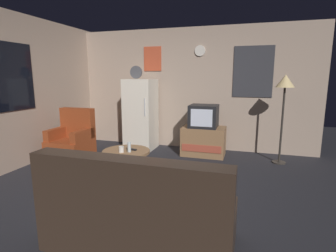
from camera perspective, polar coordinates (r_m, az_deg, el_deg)
ground_plane at (r=3.76m, az=-3.53°, el=-13.82°), size 12.00×12.00×0.00m
wall_with_art at (r=5.78m, az=5.06°, el=7.94°), size 5.20×0.12×2.56m
fridge at (r=5.71m, az=-5.91°, el=2.52°), size 0.60×0.62×1.77m
tv_stand at (r=5.33m, az=7.68°, el=-3.25°), size 0.84×0.53×0.57m
crt_tv at (r=5.23m, az=7.70°, el=2.13°), size 0.54×0.51×0.44m
standing_lamp at (r=5.05m, az=23.89°, el=7.50°), size 0.32×0.32×1.59m
coffee_table at (r=4.15m, az=-8.94°, el=-8.21°), size 0.72×0.72×0.45m
wine_glass at (r=3.98m, az=-8.37°, el=-4.52°), size 0.05×0.05×0.15m
mug_ceramic_white at (r=3.99m, az=-10.04°, el=-4.97°), size 0.08×0.08×0.09m
remote_control at (r=4.09m, az=-7.77°, el=-5.01°), size 0.16×0.07×0.02m
armchair at (r=5.31m, az=-19.96°, el=-3.28°), size 0.68×0.68×0.96m
couch at (r=2.55m, az=-6.31°, el=-18.60°), size 1.70×0.80×0.92m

